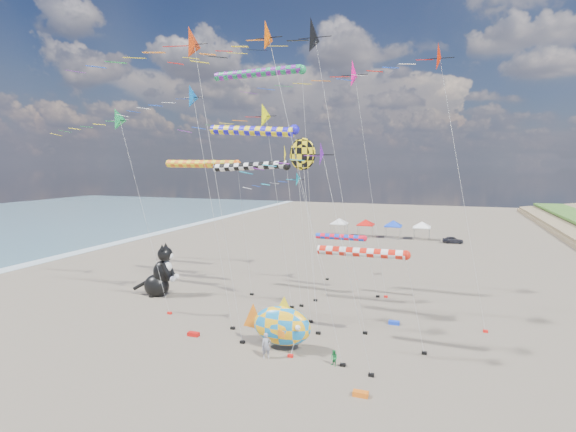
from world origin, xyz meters
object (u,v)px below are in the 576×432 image
(parked_car, at_px, (453,240))
(person_adult, at_px, (266,346))
(child_blue, at_px, (297,330))
(fish_inflatable, at_px, (281,326))
(cat_inflatable, at_px, (159,270))
(child_green, at_px, (334,358))

(parked_car, bearing_deg, person_adult, 162.83)
(person_adult, height_order, child_blue, person_adult)
(fish_inflatable, xyz_separation_m, parked_car, (12.51, 51.00, -1.25))
(fish_inflatable, xyz_separation_m, person_adult, (-0.48, -1.72, -0.92))
(cat_inflatable, bearing_deg, fish_inflatable, -39.15)
(cat_inflatable, xyz_separation_m, child_green, (20.76, -9.86, -2.19))
(child_green, xyz_separation_m, child_blue, (-4.00, 4.15, -0.01))
(person_adult, distance_m, parked_car, 54.30)
(person_adult, bearing_deg, cat_inflatable, 117.87)
(fish_inflatable, bearing_deg, parked_car, 76.22)
(person_adult, relative_size, child_blue, 1.69)
(cat_inflatable, height_order, parked_car, cat_inflatable)
(child_blue, bearing_deg, fish_inflatable, -139.97)
(fish_inflatable, bearing_deg, child_blue, 84.60)
(fish_inflatable, xyz_separation_m, child_blue, (0.27, 2.82, -1.29))
(fish_inflatable, height_order, child_blue, fish_inflatable)
(fish_inflatable, distance_m, person_adult, 2.01)
(person_adult, bearing_deg, parked_car, 46.65)
(cat_inflatable, xyz_separation_m, person_adult, (16.01, -10.25, -1.84))
(cat_inflatable, relative_size, child_green, 4.99)
(cat_inflatable, distance_m, child_blue, 17.84)
(fish_inflatable, xyz_separation_m, child_green, (4.26, -1.33, -1.28))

